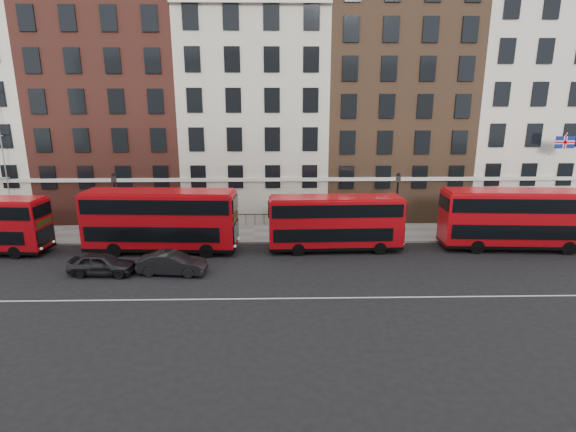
{
  "coord_description": "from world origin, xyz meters",
  "views": [
    {
      "loc": [
        2.03,
        -25.44,
        11.06
      ],
      "look_at": [
        2.73,
        5.0,
        3.0
      ],
      "focal_mm": 28.0,
      "sensor_mm": 36.0,
      "label": 1
    }
  ],
  "objects_px": {
    "bus_d": "(515,218)",
    "car_front": "(172,263)",
    "car_rear": "(102,264)",
    "traffic_light": "(575,210)",
    "bus_b": "(160,219)",
    "bus_c": "(335,222)"
  },
  "relations": [
    {
      "from": "bus_b",
      "to": "car_rear",
      "type": "xyz_separation_m",
      "value": [
        -2.73,
        -4.34,
        -1.75
      ]
    },
    {
      "from": "car_rear",
      "to": "traffic_light",
      "type": "bearing_deg",
      "value": -75.22
    },
    {
      "from": "bus_d",
      "to": "car_front",
      "type": "distance_m",
      "value": 24.89
    },
    {
      "from": "bus_c",
      "to": "bus_d",
      "type": "height_order",
      "value": "bus_d"
    },
    {
      "from": "car_front",
      "to": "traffic_light",
      "type": "xyz_separation_m",
      "value": [
        30.27,
        6.44,
        1.73
      ]
    },
    {
      "from": "bus_b",
      "to": "traffic_light",
      "type": "bearing_deg",
      "value": 6.78
    },
    {
      "from": "bus_b",
      "to": "car_front",
      "type": "relative_size",
      "value": 2.54
    },
    {
      "from": "traffic_light",
      "to": "car_rear",
      "type": "bearing_deg",
      "value": -169.52
    },
    {
      "from": "bus_d",
      "to": "car_rear",
      "type": "relative_size",
      "value": 2.57
    },
    {
      "from": "bus_b",
      "to": "traffic_light",
      "type": "height_order",
      "value": "bus_b"
    },
    {
      "from": "bus_b",
      "to": "bus_d",
      "type": "height_order",
      "value": "bus_b"
    },
    {
      "from": "car_rear",
      "to": "bus_c",
      "type": "bearing_deg",
      "value": -70.06
    },
    {
      "from": "bus_d",
      "to": "car_front",
      "type": "bearing_deg",
      "value": -166.44
    },
    {
      "from": "car_rear",
      "to": "traffic_light",
      "type": "relative_size",
      "value": 1.29
    },
    {
      "from": "car_rear",
      "to": "traffic_light",
      "type": "height_order",
      "value": "traffic_light"
    },
    {
      "from": "bus_d",
      "to": "car_front",
      "type": "relative_size",
      "value": 2.5
    },
    {
      "from": "bus_c",
      "to": "car_front",
      "type": "height_order",
      "value": "bus_c"
    },
    {
      "from": "bus_b",
      "to": "bus_c",
      "type": "relative_size",
      "value": 1.13
    },
    {
      "from": "bus_c",
      "to": "bus_d",
      "type": "xyz_separation_m",
      "value": [
        13.42,
        0.0,
        0.22
      ]
    },
    {
      "from": "bus_c",
      "to": "traffic_light",
      "type": "bearing_deg",
      "value": 4.76
    },
    {
      "from": "bus_b",
      "to": "car_front",
      "type": "bearing_deg",
      "value": -65.21
    },
    {
      "from": "bus_c",
      "to": "car_front",
      "type": "bearing_deg",
      "value": -159.86
    }
  ]
}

